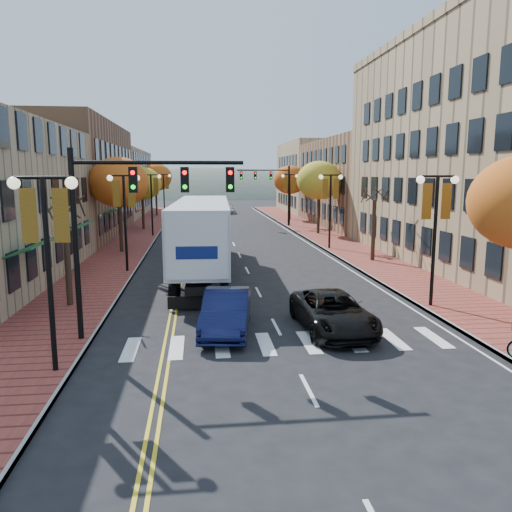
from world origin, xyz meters
name	(u,v)px	position (x,y,z in m)	size (l,w,h in m)	color
ground	(295,364)	(0.00, 0.00, 0.00)	(200.00, 200.00, 0.00)	black
sidewalk_left	(135,238)	(-9.00, 32.50, 0.07)	(4.00, 85.00, 0.15)	brown
sidewalk_right	(322,236)	(9.00, 32.50, 0.07)	(4.00, 85.00, 0.15)	brown
building_left_mid	(54,180)	(-17.00, 36.00, 5.50)	(12.00, 24.00, 11.00)	brown
building_left_far	(102,183)	(-17.00, 61.00, 4.75)	(12.00, 26.00, 9.50)	#9E8966
building_right_mid	(382,183)	(18.50, 42.00, 5.00)	(15.00, 24.00, 10.00)	brown
building_right_far	(332,177)	(18.50, 64.00, 5.50)	(15.00, 20.00, 11.00)	#9E8966
tree_left_a	(67,260)	(-9.00, 8.00, 2.25)	(0.28, 0.28, 4.20)	#382619
tree_left_b	(119,183)	(-9.00, 24.00, 5.45)	(4.48, 4.48, 7.21)	#382619
tree_left_c	(142,184)	(-9.00, 40.00, 5.05)	(4.16, 4.16, 6.69)	#382619
tree_left_d	(156,177)	(-9.00, 58.00, 5.60)	(4.61, 4.61, 7.42)	#382619
tree_right_b	(373,230)	(9.00, 18.00, 2.25)	(0.28, 0.28, 4.20)	#382619
tree_right_c	(319,180)	(9.00, 34.00, 5.45)	(4.48, 4.48, 7.21)	#382619
tree_right_d	(290,180)	(9.00, 50.00, 5.29)	(4.35, 4.35, 7.00)	#382619
lamp_left_a	(46,236)	(-7.50, 0.00, 4.29)	(1.96, 0.36, 6.05)	black
lamp_left_b	(124,204)	(-7.50, 16.00, 4.29)	(1.96, 0.36, 6.05)	black
lamp_left_c	(151,193)	(-7.50, 34.00, 4.29)	(1.96, 0.36, 6.05)	black
lamp_left_d	(164,188)	(-7.50, 52.00, 4.29)	(1.96, 0.36, 6.05)	black
lamp_right_a	(436,215)	(7.50, 6.00, 4.29)	(1.96, 0.36, 6.05)	black
lamp_right_b	(330,197)	(7.50, 24.00, 4.29)	(1.96, 0.36, 6.05)	black
lamp_right_c	(290,190)	(7.50, 42.00, 4.29)	(1.96, 0.36, 6.05)	black
traffic_mast_near	(129,208)	(-5.48, 3.00, 4.92)	(6.10, 0.35, 7.00)	black
traffic_mast_far	(272,184)	(5.48, 42.00, 4.92)	(6.10, 0.34, 7.00)	black
semi_truck	(203,231)	(-2.77, 15.23, 2.65)	(3.66, 18.27, 4.54)	black
navy_sedan	(226,312)	(-2.03, 3.60, 0.81)	(1.72, 4.95, 1.63)	#0E1238
black_suv	(333,312)	(2.13, 3.27, 0.75)	(2.50, 5.42, 1.51)	black
car_far_white	(208,216)	(-1.84, 47.95, 0.77)	(1.82, 4.52, 1.54)	silver
car_far_silver	(229,210)	(1.66, 62.01, 0.61)	(1.71, 4.21, 1.22)	#A8A9B0
car_far_oncoming	(226,207)	(1.60, 67.45, 0.68)	(1.44, 4.12, 1.36)	#9B9AA1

